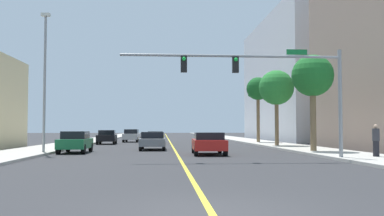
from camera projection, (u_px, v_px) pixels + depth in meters
name	position (u px, v px, depth m)	size (l,w,h in m)	color
ground	(170.00, 142.00, 50.15)	(192.00, 192.00, 0.00)	#2D2D30
sidewalk_left	(86.00, 141.00, 49.45)	(3.94, 168.00, 0.15)	#B2ADA3
sidewalk_right	(252.00, 141.00, 50.87)	(3.94, 168.00, 0.15)	#B2ADA3
lane_marking_center	(170.00, 142.00, 50.15)	(0.16, 144.00, 0.01)	yellow
building_right_far	(309.00, 80.00, 59.17)	(13.03, 27.91, 16.96)	silver
traffic_signal_mast	(269.00, 75.00, 21.76)	(11.58, 0.36, 5.64)	gray
street_lamp	(45.00, 75.00, 26.78)	(0.56, 0.28, 8.92)	gray
palm_near	(313.00, 77.00, 28.06)	(2.79, 2.79, 6.43)	brown
palm_mid	(276.00, 88.00, 36.92)	(3.07, 3.07, 6.62)	brown
palm_far	(258.00, 90.00, 45.84)	(2.50, 2.50, 7.09)	brown
car_black	(107.00, 137.00, 43.21)	(1.99, 3.92, 1.44)	black
car_gray	(153.00, 140.00, 32.09)	(1.93, 4.54, 1.37)	slate
car_yellow	(155.00, 137.00, 44.68)	(1.88, 4.36, 1.31)	gold
car_green	(75.00, 142.00, 28.01)	(1.82, 4.01, 1.45)	#196638
car_silver	(132.00, 136.00, 49.78)	(1.93, 3.91, 1.52)	#BCBCC1
car_red	(209.00, 143.00, 26.23)	(2.08, 4.31, 1.39)	red
pedestrian	(376.00, 140.00, 22.31)	(0.38, 0.38, 1.71)	black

